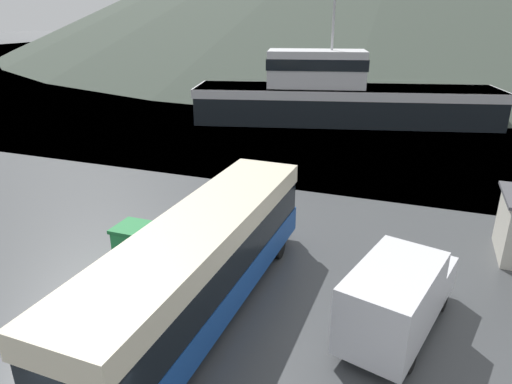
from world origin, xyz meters
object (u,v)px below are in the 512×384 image
at_px(delivery_van, 398,295).
at_px(fishing_boat, 339,96).
at_px(storage_bin, 134,243).
at_px(tour_bus, 202,261).
at_px(small_boat, 434,111).

height_order(delivery_van, fishing_boat, fishing_boat).
bearing_deg(storage_bin, tour_bus, -26.91).
distance_m(tour_bus, delivery_van, 6.04).
xyz_separation_m(tour_bus, delivery_van, (5.91, 1.09, -0.58)).
distance_m(tour_bus, fishing_boat, 29.16).
bearing_deg(tour_bus, small_boat, 79.99).
relative_size(tour_bus, small_boat, 2.02).
height_order(tour_bus, fishing_boat, fishing_boat).
xyz_separation_m(fishing_boat, small_boat, (8.04, 5.97, -1.92)).
xyz_separation_m(tour_bus, fishing_boat, (-1.13, 29.13, 0.48)).
relative_size(delivery_van, small_boat, 0.95).
bearing_deg(fishing_boat, small_boat, 112.34).
xyz_separation_m(fishing_boat, storage_bin, (-2.91, -27.08, -1.59)).
bearing_deg(storage_bin, delivery_van, -5.56).
xyz_separation_m(delivery_van, small_boat, (1.00, 34.02, -0.86)).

